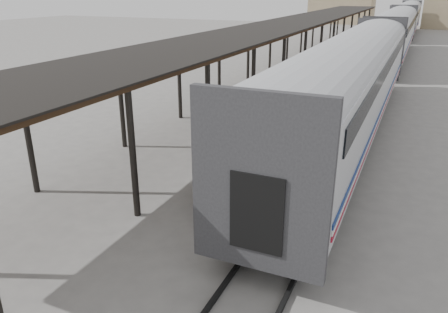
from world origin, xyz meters
The scene contains 10 objects.
ground centered at (0.00, 0.00, 0.00)m, with size 160.00×160.00×0.00m, color slate.
train centered at (3.19, 33.79, 2.69)m, with size 3.45×76.01×4.01m.
canopy centered at (-3.40, 24.00, 4.00)m, with size 4.90×64.30×4.15m.
rails centered at (3.20, 34.00, 0.06)m, with size 1.54×150.00×0.12m.
building_left centered at (-10.00, 82.00, 3.00)m, with size 12.00×8.00×6.00m, color tan.
baggage_cart centered at (0.52, 0.15, 0.65)m, with size 1.86×2.65×0.86m.
suitcase_stack centered at (0.33, 0.50, 1.04)m, with size 1.26×1.36×0.56m.
luggage_tug centered at (-1.09, 17.67, 0.68)m, with size 1.62×1.95×1.49m.
porter centered at (0.77, -0.50, 1.76)m, with size 0.65×0.43×1.79m, color navy.
pedestrian centered at (-1.83, 13.08, 0.95)m, with size 1.12×0.47×1.91m, color black.
Camera 1 is at (5.88, -11.73, 6.48)m, focal length 35.00 mm.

